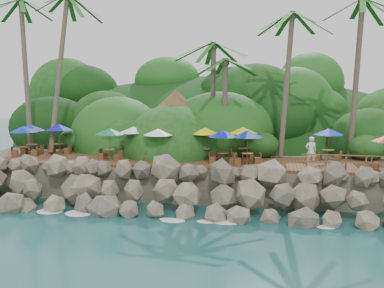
# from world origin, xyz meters

# --- Properties ---
(ground) EXTENTS (140.00, 140.00, 0.00)m
(ground) POSITION_xyz_m (0.00, 0.00, 0.00)
(ground) COLOR #19514F
(ground) RESTS_ON ground
(land_base) EXTENTS (32.00, 25.20, 2.10)m
(land_base) POSITION_xyz_m (0.00, 16.00, 1.05)
(land_base) COLOR gray
(land_base) RESTS_ON ground
(jungle_hill) EXTENTS (44.80, 28.00, 15.40)m
(jungle_hill) POSITION_xyz_m (0.00, 23.50, 0.00)
(jungle_hill) COLOR #143811
(jungle_hill) RESTS_ON ground
(seawall) EXTENTS (29.00, 4.00, 2.30)m
(seawall) POSITION_xyz_m (0.00, 2.00, 1.15)
(seawall) COLOR gray
(seawall) RESTS_ON ground
(terrace) EXTENTS (26.00, 5.00, 0.20)m
(terrace) POSITION_xyz_m (0.00, 6.00, 2.20)
(terrace) COLOR brown
(terrace) RESTS_ON land_base
(jungle_foliage) EXTENTS (44.00, 16.00, 12.00)m
(jungle_foliage) POSITION_xyz_m (0.00, 15.00, 0.00)
(jungle_foliage) COLOR #143811
(jungle_foliage) RESTS_ON ground
(foam_line) EXTENTS (25.20, 0.80, 0.06)m
(foam_line) POSITION_xyz_m (0.00, 0.30, 0.03)
(foam_line) COLOR white
(foam_line) RESTS_ON ground
(palms) EXTENTS (29.57, 7.15, 12.96)m
(palms) POSITION_xyz_m (-0.67, 8.66, 11.87)
(palms) COLOR brown
(palms) RESTS_ON ground
(palapa) EXTENTS (5.04, 5.04, 4.60)m
(palapa) POSITION_xyz_m (-1.87, 9.68, 5.79)
(palapa) COLOR brown
(palapa) RESTS_ON ground
(dining_clusters) EXTENTS (25.57, 5.13, 2.13)m
(dining_clusters) POSITION_xyz_m (-1.25, 6.14, 4.07)
(dining_clusters) COLOR brown
(dining_clusters) RESTS_ON terrace
(railing) EXTENTS (6.10, 0.10, 1.00)m
(railing) POSITION_xyz_m (9.92, 3.65, 2.91)
(railing) COLOR brown
(railing) RESTS_ON terrace
(waiter) EXTENTS (0.71, 0.51, 1.83)m
(waiter) POSITION_xyz_m (7.53, 5.22, 3.22)
(waiter) COLOR silver
(waiter) RESTS_ON terrace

